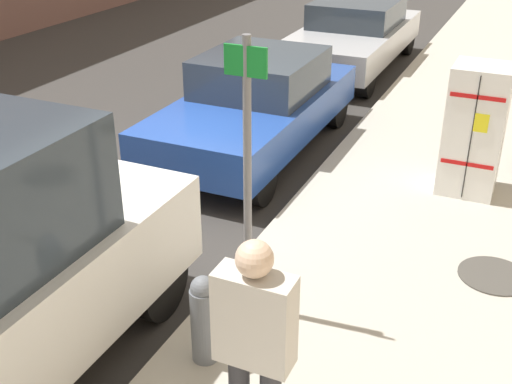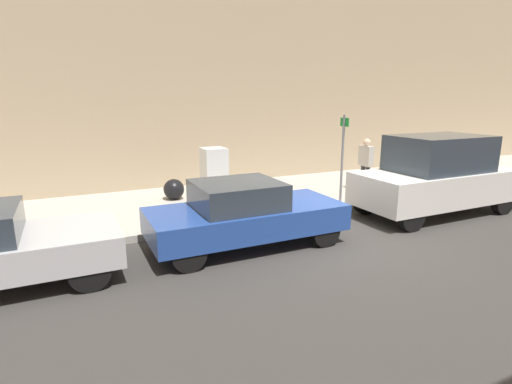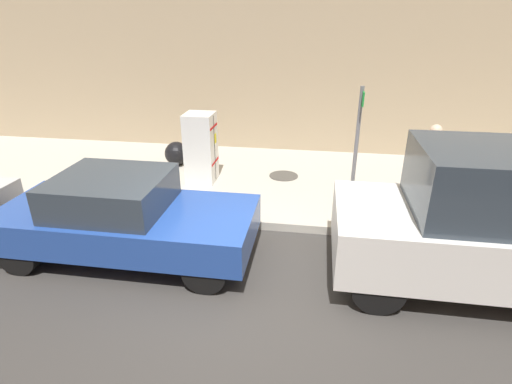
% 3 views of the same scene
% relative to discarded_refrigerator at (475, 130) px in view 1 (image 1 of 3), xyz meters
% --- Properties ---
extents(ground_plane, '(80.00, 80.00, 0.00)m').
position_rel_discarded_refrigerator_xyz_m(ground_plane, '(3.71, 1.62, -0.96)').
color(ground_plane, '#383533').
extents(sidewalk_slab, '(4.59, 44.00, 0.16)m').
position_rel_discarded_refrigerator_xyz_m(sidewalk_slab, '(-0.39, 1.62, -0.88)').
color(sidewalk_slab, '#B2ADA0').
rests_on(sidewalk_slab, ground).
extents(discarded_refrigerator, '(0.68, 0.66, 1.60)m').
position_rel_discarded_refrigerator_xyz_m(discarded_refrigerator, '(0.00, 0.00, 0.00)').
color(discarded_refrigerator, white).
rests_on(discarded_refrigerator, sidewalk_slab).
extents(manhole_cover, '(0.70, 0.70, 0.02)m').
position_rel_discarded_refrigerator_xyz_m(manhole_cover, '(-0.55, 1.89, -0.79)').
color(manhole_cover, '#47443F').
rests_on(manhole_cover, sidewalk_slab).
extents(street_sign_post, '(0.36, 0.07, 2.51)m').
position_rel_discarded_refrigerator_xyz_m(street_sign_post, '(1.47, 3.34, 0.61)').
color(street_sign_post, slate).
rests_on(street_sign_post, sidewalk_slab).
extents(fire_hydrant, '(0.22, 0.22, 0.79)m').
position_rel_discarded_refrigerator_xyz_m(fire_hydrant, '(1.50, 4.12, -0.39)').
color(fire_hydrant, slate).
rests_on(fire_hydrant, sidewalk_slab).
extents(pedestrian_walking_far, '(0.50, 0.23, 1.72)m').
position_rel_discarded_refrigerator_xyz_m(pedestrian_walking_far, '(0.71, 4.86, 0.20)').
color(pedestrian_walking_far, '#333338').
rests_on(pedestrian_walking_far, sidewalk_slab).
extents(parked_sedan_silver, '(1.86, 4.57, 1.38)m').
position_rel_discarded_refrigerator_xyz_m(parked_sedan_silver, '(3.09, -5.33, -0.25)').
color(parked_sedan_silver, silver).
rests_on(parked_sedan_silver, ground).
extents(parked_hatchback_blue, '(1.78, 4.18, 1.43)m').
position_rel_discarded_refrigerator_xyz_m(parked_hatchback_blue, '(3.09, -0.42, -0.24)').
color(parked_hatchback_blue, '#23479E').
rests_on(parked_hatchback_blue, ground).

